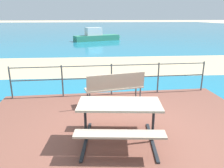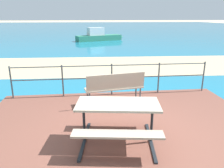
{
  "view_description": "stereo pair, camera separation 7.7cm",
  "coord_description": "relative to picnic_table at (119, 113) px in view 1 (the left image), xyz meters",
  "views": [
    {
      "loc": [
        -0.78,
        -3.99,
        2.39
      ],
      "look_at": [
        -0.05,
        1.87,
        0.56
      ],
      "focal_mm": 35.35,
      "sensor_mm": 36.0,
      "label": 1
    },
    {
      "loc": [
        -0.7,
        -3.99,
        2.39
      ],
      "look_at": [
        -0.05,
        1.87,
        0.56
      ],
      "focal_mm": 35.35,
      "sensor_mm": 36.0,
      "label": 2
    }
  ],
  "objects": [
    {
      "name": "picnic_table",
      "position": [
        0.0,
        0.0,
        0.0
      ],
      "size": [
        1.7,
        1.56,
        0.8
      ],
      "rotation": [
        0.0,
        0.0,
        -0.14
      ],
      "color": "tan",
      "rests_on": "patio_paving"
    },
    {
      "name": "patio_paving",
      "position": [
        0.18,
        0.27,
        -0.63
      ],
      "size": [
        6.4,
        5.2,
        0.06
      ],
      "primitive_type": "cube",
      "color": "brown",
      "rests_on": "ground"
    },
    {
      "name": "boat_near",
      "position": [
        0.63,
        18.61,
        -0.21
      ],
      "size": [
        5.01,
        2.65,
        1.29
      ],
      "rotation": [
        0.0,
        0.0,
        0.37
      ],
      "color": "#338466",
      "rests_on": "sea_water"
    },
    {
      "name": "park_bench",
      "position": [
        0.18,
        1.86,
        -0.06
      ],
      "size": [
        1.64,
        0.7,
        0.89
      ],
      "rotation": [
        0.0,
        0.0,
        3.33
      ],
      "color": "tan",
      "rests_on": "patio_paving"
    },
    {
      "name": "railing_fence",
      "position": [
        0.18,
        2.71,
        0.01
      ],
      "size": [
        5.94,
        0.04,
        0.96
      ],
      "color": "#4C5156",
      "rests_on": "patio_paving"
    },
    {
      "name": "ground_plane",
      "position": [
        0.18,
        0.27,
        -0.66
      ],
      "size": [
        240.0,
        240.0,
        0.0
      ],
      "primitive_type": "plane",
      "color": "beige"
    },
    {
      "name": "beach_strip",
      "position": [
        0.18,
        7.12,
        -0.66
      ],
      "size": [
        54.15,
        6.95,
        0.01
      ],
      "primitive_type": "cube",
      "rotation": [
        0.0,
        0.0,
        -0.04
      ],
      "color": "tan",
      "rests_on": "ground"
    },
    {
      "name": "sea_water",
      "position": [
        0.18,
        40.27,
        -0.66
      ],
      "size": [
        90.0,
        90.0,
        0.01
      ],
      "primitive_type": "cube",
      "color": "teal",
      "rests_on": "ground"
    }
  ]
}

